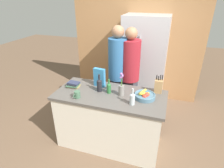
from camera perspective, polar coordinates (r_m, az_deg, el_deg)
The scene contains 15 objects.
ground_plane at distance 3.27m, azimuth -0.53°, elevation -16.98°, with size 14.00×14.00×0.00m, color brown.
kitchen_island at distance 2.98m, azimuth -0.57°, elevation -10.63°, with size 1.62×0.75×0.90m.
back_wall_wood at distance 4.24m, azimuth 7.37°, elevation 13.17°, with size 2.82×0.12×2.60m.
refrigerator at distance 3.96m, azimuth 9.71°, elevation 6.56°, with size 0.87×0.62×1.87m.
fruit_bowl at distance 2.66m, azimuth 9.95°, elevation -3.49°, with size 0.29×0.29×0.10m.
knife_block at distance 2.82m, azimuth 13.99°, elevation -0.60°, with size 0.11×0.10×0.28m.
flower_vase at distance 2.66m, azimuth 2.87°, elevation -1.02°, with size 0.08×0.08×0.35m.
cereal_box at distance 2.91m, azimuth -3.86°, elevation 1.99°, with size 0.19×0.08×0.29m.
coffee_mug at distance 2.67m, azimuth -10.59°, elevation -3.18°, with size 0.09×0.12×0.10m.
book_stack at distance 3.00m, azimuth -11.72°, elevation -0.16°, with size 0.20×0.16×0.07m.
bottle_oil at distance 2.73m, azimuth -0.96°, elevation -1.09°, with size 0.06×0.06×0.22m.
bottle_vinegar at distance 2.47m, azimuth 6.20°, elevation -4.35°, with size 0.07×0.07×0.23m.
bottle_wine at distance 2.78m, azimuth -3.88°, elevation -0.21°, with size 0.08×0.08×0.27m.
person_at_sink at distance 3.29m, azimuth 1.64°, elevation 4.26°, with size 0.32×0.32×1.78m.
person_in_blue at distance 3.30m, azimuth 5.38°, elevation 3.75°, with size 0.34×0.34×1.75m.
Camera 1 is at (0.77, -2.26, 2.24)m, focal length 30.00 mm.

